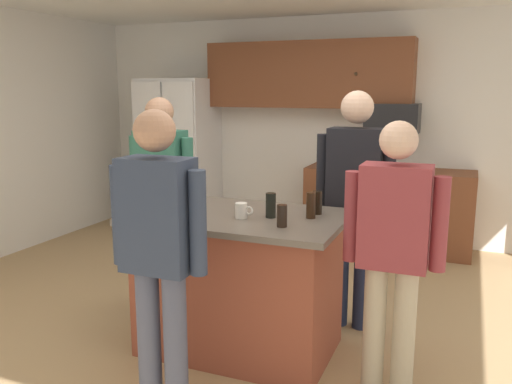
# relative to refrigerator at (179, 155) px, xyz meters

# --- Properties ---
(floor) EXTENTS (7.04, 7.04, 0.00)m
(floor) POSITION_rel_refrigerator_xyz_m (2.00, -2.38, -0.94)
(floor) COLOR tan
(floor) RESTS_ON ground
(back_wall) EXTENTS (6.40, 0.10, 2.60)m
(back_wall) POSITION_rel_refrigerator_xyz_m (2.00, 0.42, 0.36)
(back_wall) COLOR white
(back_wall) RESTS_ON ground
(cabinet_run_upper) EXTENTS (2.40, 0.38, 0.75)m
(cabinet_run_upper) POSITION_rel_refrigerator_xyz_m (1.60, 0.22, 0.98)
(cabinet_run_upper) COLOR brown
(cabinet_run_lower) EXTENTS (1.80, 0.63, 0.90)m
(cabinet_run_lower) POSITION_rel_refrigerator_xyz_m (2.60, 0.10, -0.49)
(cabinet_run_lower) COLOR brown
(cabinet_run_lower) RESTS_ON ground
(refrigerator) EXTENTS (0.85, 0.76, 1.89)m
(refrigerator) POSITION_rel_refrigerator_xyz_m (0.00, 0.00, 0.00)
(refrigerator) COLOR white
(refrigerator) RESTS_ON ground
(microwave_over_range) EXTENTS (0.56, 0.40, 0.32)m
(microwave_over_range) POSITION_rel_refrigerator_xyz_m (2.60, 0.12, 0.51)
(microwave_over_range) COLOR black
(kitchen_island) EXTENTS (1.39, 0.90, 0.96)m
(kitchen_island) POSITION_rel_refrigerator_xyz_m (2.02, -2.68, -0.46)
(kitchen_island) COLOR brown
(kitchen_island) RESTS_ON ground
(person_guest_left) EXTENTS (0.57, 0.22, 1.60)m
(person_guest_left) POSITION_rel_refrigerator_xyz_m (3.04, -2.85, -0.02)
(person_guest_left) COLOR tan
(person_guest_left) RESTS_ON ground
(person_guest_right) EXTENTS (0.57, 0.23, 1.76)m
(person_guest_right) POSITION_rel_refrigerator_xyz_m (2.65, -2.04, 0.08)
(person_guest_right) COLOR #232D4C
(person_guest_right) RESTS_ON ground
(person_elder_center) EXTENTS (0.57, 0.22, 1.71)m
(person_elder_center) POSITION_rel_refrigerator_xyz_m (1.15, -2.24, 0.04)
(person_elder_center) COLOR #232D4C
(person_elder_center) RESTS_ON ground
(person_guest_by_door) EXTENTS (0.57, 0.22, 1.67)m
(person_guest_by_door) POSITION_rel_refrigerator_xyz_m (1.90, -3.48, 0.02)
(person_guest_by_door) COLOR #4C5166
(person_guest_by_door) RESTS_ON ground
(glass_pilsner) EXTENTS (0.06, 0.06, 0.17)m
(glass_pilsner) POSITION_rel_refrigerator_xyz_m (2.49, -2.61, 0.10)
(glass_pilsner) COLOR black
(glass_pilsner) RESTS_ON kitchen_island
(glass_stout_tall) EXTENTS (0.06, 0.06, 0.13)m
(glass_stout_tall) POSITION_rel_refrigerator_xyz_m (2.39, -2.88, 0.08)
(glass_stout_tall) COLOR black
(glass_stout_tall) RESTS_ON kitchen_island
(glass_short_whisky) EXTENTS (0.07, 0.07, 0.16)m
(glass_short_whisky) POSITION_rel_refrigerator_xyz_m (2.24, -2.68, 0.09)
(glass_short_whisky) COLOR black
(glass_short_whisky) RESTS_ON kitchen_island
(tumbler_amber) EXTENTS (0.07, 0.07, 0.15)m
(tumbler_amber) POSITION_rel_refrigerator_xyz_m (2.49, -2.48, 0.09)
(tumbler_amber) COLOR black
(tumbler_amber) RESTS_ON kitchen_island
(glass_dark_ale) EXTENTS (0.06, 0.06, 0.12)m
(glass_dark_ale) POSITION_rel_refrigerator_xyz_m (1.72, -2.73, 0.07)
(glass_dark_ale) COLOR black
(glass_dark_ale) RESTS_ON kitchen_island
(mug_ceramic_white) EXTENTS (0.12, 0.08, 0.10)m
(mug_ceramic_white) POSITION_rel_refrigerator_xyz_m (2.08, -2.77, 0.06)
(mug_ceramic_white) COLOR white
(mug_ceramic_white) RESTS_ON kitchen_island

